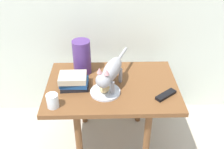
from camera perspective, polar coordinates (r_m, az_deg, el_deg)
The scene contains 9 objects.
ground_plane at distance 2.06m, azimuth 0.00°, elevation -14.21°, with size 6.00×6.00×0.00m, color #B2A899.
side_table at distance 1.75m, azimuth 0.00°, elevation -4.05°, with size 0.86×0.59×0.52m.
plate at distance 1.64m, azimuth -1.48°, elevation -3.82°, with size 0.19×0.19×0.01m, color silver.
bread_roll at distance 1.61m, azimuth -1.67°, elevation -3.03°, with size 0.08×0.06×0.05m, color #E0BC7A.
cat at distance 1.59m, azimuth -0.30°, elevation 0.57°, with size 0.21×0.45×0.23m.
book_stack at distance 1.68m, azimuth -8.41°, elevation -1.46°, with size 0.19×0.14×0.10m.
green_vase at distance 1.79m, azimuth -6.64°, elevation 3.83°, with size 0.12×0.12×0.24m, color #4C2D72.
candle_jar at distance 1.55m, azimuth -12.91°, elevation -5.79°, with size 0.07×0.07×0.08m.
tv_remote at distance 1.64m, azimuth 11.74°, elevation -4.42°, with size 0.15×0.04×0.02m, color black.
Camera 1 is at (-0.04, -1.40, 1.51)m, focal length 41.62 mm.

